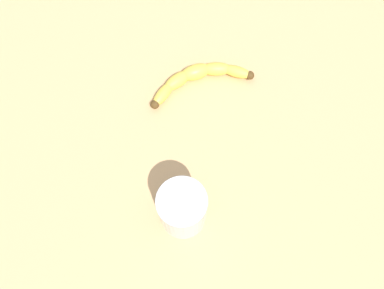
% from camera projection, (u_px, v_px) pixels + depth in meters
% --- Properties ---
extents(wooden_tabletop, '(1.20, 1.20, 0.03)m').
position_uv_depth(wooden_tabletop, '(197.00, 103.00, 0.80)').
color(wooden_tabletop, tan).
rests_on(wooden_tabletop, ground).
extents(banana, '(0.21, 0.11, 0.03)m').
position_uv_depth(banana, '(198.00, 77.00, 0.79)').
color(banana, '#E7C749').
rests_on(banana, wooden_tabletop).
extents(smoothie_glass, '(0.08, 0.08, 0.11)m').
position_uv_depth(smoothie_glass, '(183.00, 210.00, 0.65)').
color(smoothie_glass, silver).
rests_on(smoothie_glass, wooden_tabletop).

